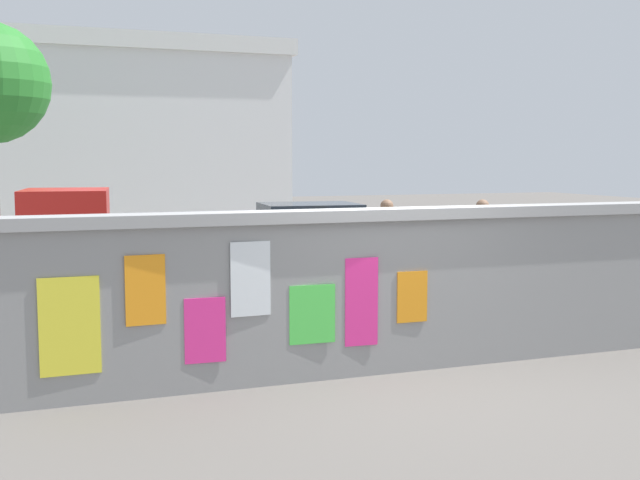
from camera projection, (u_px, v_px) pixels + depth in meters
ground at (223, 271)px, 16.03m from camera, size 60.00×60.00×0.00m
poster_wall at (388, 288)px, 8.45m from camera, size 8.17×0.42×1.77m
auto_rickshaw_truck at (136, 252)px, 11.78m from camera, size 3.75×1.90×1.85m
car_parked at (317, 236)px, 15.88m from camera, size 3.93×2.01×1.40m
motorcycle at (504, 289)px, 11.08m from camera, size 1.88×0.63×0.87m
bicycle_near at (283, 320)px, 9.43m from camera, size 1.71×0.44×0.95m
person_walking at (387, 237)px, 13.15m from camera, size 0.40×0.40×1.62m
person_bystander at (482, 237)px, 13.15m from camera, size 0.47×0.47×1.62m
building_background at (83, 136)px, 24.82m from camera, size 12.56×5.51×5.98m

